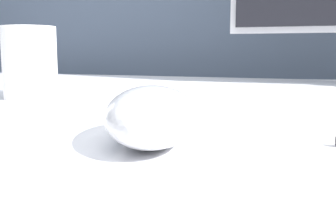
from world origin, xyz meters
TOP-DOWN VIEW (x-y plane):
  - partition_panel at (0.00, 0.64)m, footprint 5.00×0.03m
  - computer_mouse_near at (0.02, -0.20)m, footprint 0.10×0.14m
  - keyboard at (0.02, 0.01)m, footprint 0.38×0.17m
  - mug at (-0.24, -0.00)m, footprint 0.07×0.07m

SIDE VIEW (x-z plane):
  - partition_panel at x=0.00m, z-range 0.00..1.39m
  - keyboard at x=0.02m, z-range 0.74..0.76m
  - computer_mouse_near at x=0.02m, z-range 0.74..0.78m
  - mug at x=-0.24m, z-range 0.74..0.84m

